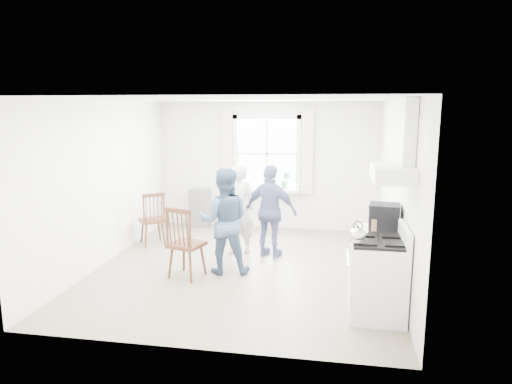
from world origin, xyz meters
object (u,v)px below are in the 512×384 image
person_left (238,209)px  gas_stove (377,277)px  person_right (271,211)px  windsor_chair_b (181,235)px  low_cabinet (378,261)px  windsor_chair_a (153,213)px  person_mid (224,221)px  stereo_stack (384,217)px

person_left → gas_stove: bearing=113.3°
gas_stove → person_right: size_ratio=0.72×
windsor_chair_b → person_right: 1.70m
low_cabinet → windsor_chair_b: 2.77m
windsor_chair_a → person_right: person_right is taller
person_left → person_mid: size_ratio=0.98×
gas_stove → windsor_chair_b: size_ratio=1.03×
stereo_stack → person_right: (-1.68, 1.33, -0.29)m
low_cabinet → person_right: 2.11m
stereo_stack → person_right: person_right is taller
person_right → low_cabinet: bearing=158.2°
gas_stove → person_mid: person_mid is taller
windsor_chair_b → gas_stove: bearing=-15.0°
windsor_chair_b → stereo_stack: bearing=-1.3°
windsor_chair_a → person_left: (1.60, -0.17, 0.18)m
gas_stove → person_left: (-2.14, 2.04, 0.30)m
gas_stove → windsor_chair_b: (-2.69, 0.72, 0.18)m
gas_stove → person_right: (-1.57, 1.98, 0.29)m
gas_stove → person_right: person_right is taller
person_mid → person_right: 1.04m
low_cabinet → person_left: person_left is taller
stereo_stack → person_left: 2.66m
windsor_chair_a → person_mid: size_ratio=0.62×
gas_stove → person_mid: size_ratio=0.70×
stereo_stack → windsor_chair_a: size_ratio=0.43×
person_mid → gas_stove: bearing=142.1°
windsor_chair_a → person_mid: person_mid is taller
windsor_chair_b → person_mid: bearing=36.7°
gas_stove → person_right: 2.54m
windsor_chair_a → person_left: 1.62m
windsor_chair_a → windsor_chair_b: 1.82m
person_right → stereo_stack: bearing=158.1°
gas_stove → low_cabinet: bearing=84.3°
gas_stove → windsor_chair_a: gas_stove is taller
low_cabinet → windsor_chair_a: size_ratio=0.91×
gas_stove → person_mid: (-2.16, 1.12, 0.32)m
gas_stove → windsor_chair_b: gas_stove is taller
gas_stove → low_cabinet: size_ratio=1.24×
person_mid → person_left: bearing=-101.6°
windsor_chair_b → person_right: (1.13, 1.26, 0.11)m
low_cabinet → stereo_stack: 0.63m
windsor_chair_a → person_mid: 1.93m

